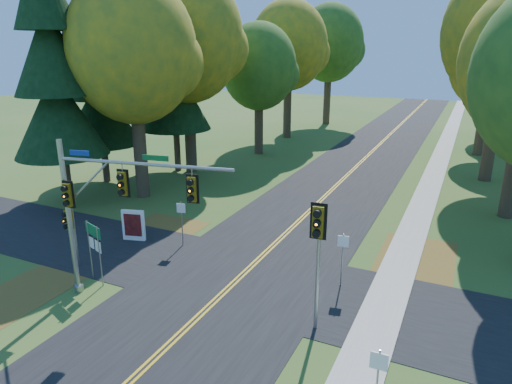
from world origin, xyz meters
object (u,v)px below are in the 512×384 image
at_px(traffic_mast, 105,201).
at_px(east_signal_pole, 318,236).
at_px(route_sign_cluster, 94,241).
at_px(info_kiosk, 134,225).

distance_m(traffic_mast, east_signal_pole, 8.15).
height_order(east_signal_pole, route_sign_cluster, east_signal_pole).
height_order(traffic_mast, route_sign_cluster, traffic_mast).
height_order(traffic_mast, east_signal_pole, traffic_mast).
distance_m(east_signal_pole, route_sign_cluster, 9.77).
bearing_deg(route_sign_cluster, info_kiosk, 129.53).
distance_m(route_sign_cluster, info_kiosk, 4.61).
bearing_deg(east_signal_pole, info_kiosk, 156.64).
bearing_deg(info_kiosk, traffic_mast, -73.63).
bearing_deg(east_signal_pole, traffic_mast, -176.43).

